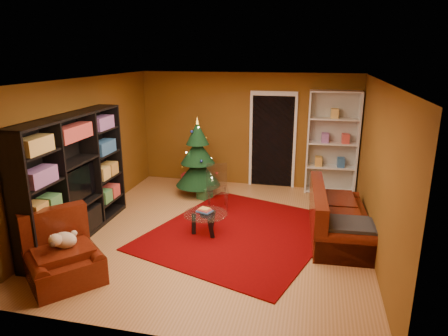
% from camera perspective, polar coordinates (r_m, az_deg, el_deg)
% --- Properties ---
extents(floor, '(5.00, 5.50, 0.05)m').
position_cam_1_polar(floor, '(7.09, -0.74, -9.27)').
color(floor, '#AA6E3E').
rests_on(floor, ground).
extents(ceiling, '(5.00, 5.50, 0.05)m').
position_cam_1_polar(ceiling, '(6.41, -0.82, 12.65)').
color(ceiling, silver).
rests_on(ceiling, wall_back).
extents(wall_back, '(5.00, 0.05, 2.60)m').
position_cam_1_polar(wall_back, '(9.28, 3.31, 5.47)').
color(wall_back, brown).
rests_on(wall_back, ground).
extents(wall_left, '(0.05, 5.50, 2.60)m').
position_cam_1_polar(wall_left, '(7.61, -19.58, 2.18)').
color(wall_left, brown).
rests_on(wall_left, ground).
extents(wall_right, '(0.05, 5.50, 2.60)m').
position_cam_1_polar(wall_right, '(6.52, 21.30, -0.23)').
color(wall_right, brown).
rests_on(wall_right, ground).
extents(doorway, '(1.06, 0.60, 2.16)m').
position_cam_1_polar(doorway, '(9.21, 6.93, 3.70)').
color(doorway, black).
rests_on(doorway, floor).
extents(rug, '(3.60, 3.89, 0.02)m').
position_cam_1_polar(rug, '(7.05, 2.37, -9.13)').
color(rug, '#600102').
rests_on(rug, floor).
extents(media_unit, '(0.47, 2.71, 2.07)m').
position_cam_1_polar(media_unit, '(7.00, -20.59, -1.34)').
color(media_unit, black).
rests_on(media_unit, floor).
extents(christmas_tree, '(1.02, 1.02, 1.74)m').
position_cam_1_polar(christmas_tree, '(8.64, -3.76, 1.55)').
color(christmas_tree, black).
rests_on(christmas_tree, floor).
extents(gift_box_green, '(0.34, 0.34, 0.26)m').
position_cam_1_polar(gift_box_green, '(8.58, -2.78, -3.54)').
color(gift_box_green, '#22532B').
rests_on(gift_box_green, floor).
extents(gift_box_red, '(0.25, 0.25, 0.24)m').
position_cam_1_polar(gift_box_red, '(9.61, -5.24, -1.46)').
color(gift_box_red, '#A8202B').
rests_on(gift_box_red, floor).
extents(white_bookshelf, '(1.08, 0.42, 2.31)m').
position_cam_1_polar(white_bookshelf, '(9.00, 15.21, 3.44)').
color(white_bookshelf, white).
rests_on(white_bookshelf, floor).
extents(armchair, '(1.39, 1.39, 0.77)m').
position_cam_1_polar(armchair, '(5.93, -21.97, -11.46)').
color(armchair, '#481409').
rests_on(armchair, rug).
extents(dog, '(0.49, 0.50, 0.25)m').
position_cam_1_polar(dog, '(5.91, -21.81, -9.55)').
color(dog, beige).
rests_on(dog, armchair).
extents(sofa, '(1.01, 2.06, 0.87)m').
position_cam_1_polar(sofa, '(7.01, 16.18, -6.15)').
color(sofa, '#481409').
rests_on(sofa, rug).
extents(coffee_table, '(0.96, 0.96, 0.47)m').
position_cam_1_polar(coffee_table, '(6.91, -2.63, -7.93)').
color(coffee_table, gray).
rests_on(coffee_table, rug).
extents(acrylic_chair, '(0.54, 0.57, 0.82)m').
position_cam_1_polar(acrylic_chair, '(7.88, -0.94, -3.17)').
color(acrylic_chair, '#66605B').
rests_on(acrylic_chair, rug).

